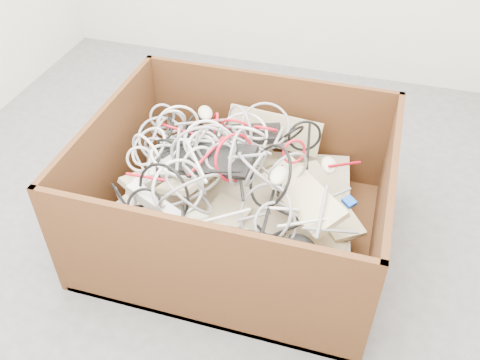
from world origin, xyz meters
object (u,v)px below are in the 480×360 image
(power_strip_right, at_px, (156,204))
(vga_plug, at_px, (349,202))
(cardboard_box, at_px, (235,210))
(power_strip_left, at_px, (167,167))

(power_strip_right, distance_m, vga_plug, 0.73)
(cardboard_box, height_order, power_strip_right, cardboard_box)
(power_strip_left, height_order, vga_plug, power_strip_left)
(power_strip_right, xyz_separation_m, vga_plug, (0.70, 0.21, 0.01))
(power_strip_right, height_order, vga_plug, power_strip_right)
(cardboard_box, xyz_separation_m, vga_plug, (0.47, -0.05, 0.22))
(vga_plug, bearing_deg, cardboard_box, -146.30)
(power_strip_left, relative_size, power_strip_right, 1.10)
(power_strip_left, xyz_separation_m, vga_plug, (0.74, -0.00, -0.00))
(power_strip_left, relative_size, vga_plug, 6.56)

